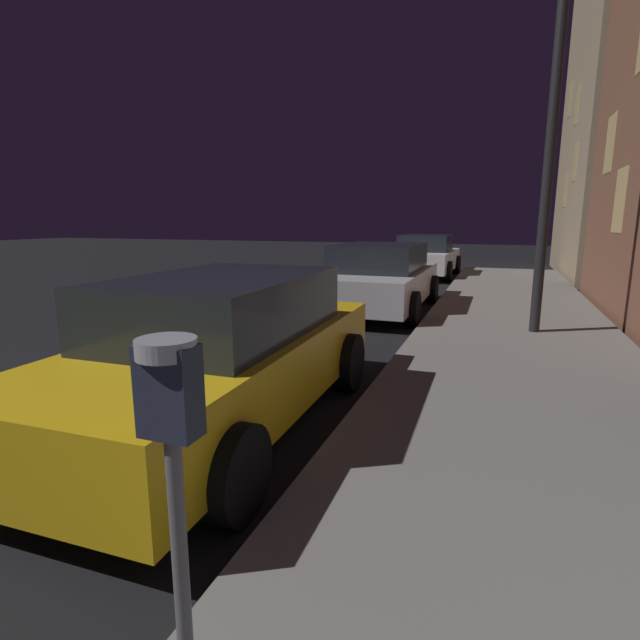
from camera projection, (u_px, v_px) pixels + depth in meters
name	position (u px, v px, depth m)	size (l,w,h in m)	color
parking_meter	(172.00, 444.00, 1.57)	(0.19, 0.19, 1.43)	#59595B
car_yellow_cab	(223.00, 351.00, 4.61)	(2.00, 4.32, 1.43)	gold
car_silver	(379.00, 278.00, 10.48)	(2.13, 4.44, 1.43)	#B7B7BF
car_white	(426.00, 256.00, 16.89)	(2.14, 4.20, 1.43)	silver
street_lamp	(555.00, 93.00, 7.26)	(0.44, 0.44, 5.48)	black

